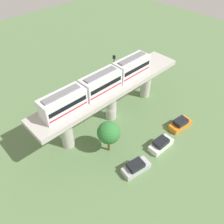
{
  "coord_description": "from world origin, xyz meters",
  "views": [
    {
      "loc": [
        -22.23,
        20.95,
        28.79
      ],
      "look_at": [
        -2.5,
        2.13,
        4.2
      ],
      "focal_mm": 36.87,
      "sensor_mm": 36.0,
      "label": 1
    }
  ],
  "objects_px": {
    "train": "(101,83)",
    "parked_car_white": "(161,144)",
    "tree_near_viaduct": "(109,133)",
    "parked_car_silver": "(136,167)",
    "parked_car_orange": "(180,124)",
    "signal_post": "(114,77)"
  },
  "relations": [
    {
      "from": "parked_car_orange",
      "to": "parked_car_white",
      "type": "relative_size",
      "value": 1.03
    },
    {
      "from": "train",
      "to": "parked_car_silver",
      "type": "relative_size",
      "value": 4.61
    },
    {
      "from": "train",
      "to": "signal_post",
      "type": "bearing_deg",
      "value": -60.96
    },
    {
      "from": "parked_car_silver",
      "to": "tree_near_viaduct",
      "type": "xyz_separation_m",
      "value": [
        5.47,
        0.23,
        3.19
      ]
    },
    {
      "from": "train",
      "to": "parked_car_silver",
      "type": "bearing_deg",
      "value": 164.01
    },
    {
      "from": "signal_post",
      "to": "train",
      "type": "bearing_deg",
      "value": 119.04
    },
    {
      "from": "parked_car_white",
      "to": "tree_near_viaduct",
      "type": "relative_size",
      "value": 0.75
    },
    {
      "from": "signal_post",
      "to": "parked_car_silver",
      "type": "bearing_deg",
      "value": 146.92
    },
    {
      "from": "train",
      "to": "parked_car_white",
      "type": "height_order",
      "value": "train"
    },
    {
      "from": "train",
      "to": "signal_post",
      "type": "distance_m",
      "value": 7.71
    },
    {
      "from": "parked_car_silver",
      "to": "tree_near_viaduct",
      "type": "height_order",
      "value": "tree_near_viaduct"
    },
    {
      "from": "train",
      "to": "tree_near_viaduct",
      "type": "distance_m",
      "value": 7.72
    },
    {
      "from": "signal_post",
      "to": "parked_car_white",
      "type": "bearing_deg",
      "value": 167.34
    },
    {
      "from": "parked_car_white",
      "to": "tree_near_viaduct",
      "type": "distance_m",
      "value": 8.83
    },
    {
      "from": "train",
      "to": "parked_car_white",
      "type": "distance_m",
      "value": 13.47
    },
    {
      "from": "parked_car_orange",
      "to": "parked_car_white",
      "type": "height_order",
      "value": "same"
    },
    {
      "from": "parked_car_silver",
      "to": "signal_post",
      "type": "height_order",
      "value": "signal_post"
    },
    {
      "from": "parked_car_silver",
      "to": "parked_car_orange",
      "type": "height_order",
      "value": "same"
    },
    {
      "from": "parked_car_silver",
      "to": "parked_car_white",
      "type": "xyz_separation_m",
      "value": [
        0.14,
        -6.06,
        0.0
      ]
    },
    {
      "from": "parked_car_white",
      "to": "parked_car_orange",
      "type": "bearing_deg",
      "value": -83.12
    },
    {
      "from": "parked_car_silver",
      "to": "signal_post",
      "type": "xyz_separation_m",
      "value": [
        14.12,
        -9.2,
        4.57
      ]
    },
    {
      "from": "parked_car_orange",
      "to": "signal_post",
      "type": "relative_size",
      "value": 0.46
    }
  ]
}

